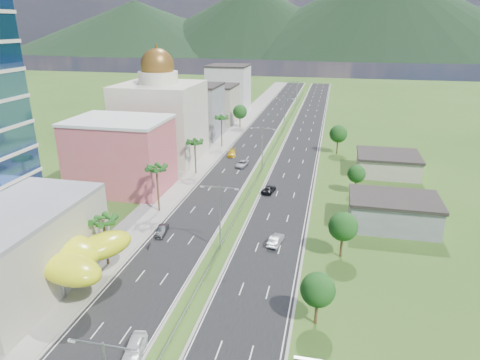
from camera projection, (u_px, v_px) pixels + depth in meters
The scene contains 34 objects.
ground at pixel (202, 284), 60.00m from camera, with size 500.00×500.00×0.00m, color #2D5119.
road_left at pixel (260, 132), 144.02m from camera, with size 11.00×260.00×0.04m, color black.
road_right at pixel (305, 134), 140.99m from camera, with size 11.00×260.00×0.04m, color black.
sidewalk_left at pixel (233, 130), 145.93m from camera, with size 7.00×260.00×0.12m, color gray.
median_guardrail at pixel (274, 146), 125.79m from camera, with size 0.10×216.06×0.76m.
streetlight_median_b at pixel (220, 211), 66.84m from camera, with size 6.04×0.25×11.00m.
streetlight_median_c at pixel (262, 145), 103.51m from camera, with size 6.04×0.25×11.00m.
streetlight_median_d at pixel (285, 110), 144.77m from camera, with size 6.04×0.25×11.00m.
streetlight_median_e at pixel (297, 91), 186.03m from camera, with size 6.04×0.25×11.00m.
lime_canopy at pixel (53, 251), 58.65m from camera, with size 18.00×15.00×7.40m.
pink_shophouse at pixel (121, 156), 92.41m from camera, with size 20.00×15.00×15.00m, color #D1555D.
domed_building at pixel (161, 117), 112.17m from camera, with size 20.00×20.00×28.70m.
midrise_grey at pixel (195, 112), 136.05m from camera, with size 16.00×15.00×16.00m, color gray.
midrise_beige at pixel (214, 104), 156.73m from camera, with size 16.00×15.00×13.00m, color #B6AB96.
midrise_white at pixel (228, 89), 176.96m from camera, with size 16.00×15.00×18.00m, color silver.
shed_near at pixel (393, 213), 76.40m from camera, with size 15.00×10.00×5.00m, color gray.
shed_far at pixel (387, 165), 103.60m from camera, with size 14.00×12.00×4.40m, color #B6AB96.
palm_tree_b at pixel (103, 222), 62.53m from camera, with size 3.60×3.60×8.10m.
palm_tree_c at pixel (156, 170), 80.37m from camera, with size 3.60×3.60×9.60m.
palm_tree_d at pixel (195, 143), 101.79m from camera, with size 3.60×3.60×8.60m.
palm_tree_e at pixel (222, 119), 124.45m from camera, with size 3.60×3.60×9.40m.
leafy_tree_lfar at pixel (240, 112), 148.31m from camera, with size 4.90×4.90×8.05m.
leafy_tree_ra at pixel (318, 290), 50.54m from camera, with size 4.20×4.20×6.90m.
leafy_tree_rb at pixel (343, 227), 65.38m from camera, with size 4.55×4.55×7.47m.
leafy_tree_rc at pixel (356, 174), 90.72m from camera, with size 3.85×3.85×6.33m.
leafy_tree_rd at pixel (338, 134), 118.61m from camera, with size 4.90×4.90×8.05m.
mountain_ridge at pixel (379, 57), 460.43m from camera, with size 860.00×140.00×90.00m, color black, non-canonical shape.
car_white_near_left at pixel (135, 348), 46.98m from camera, with size 2.00×4.96×1.69m, color white.
car_dark_left at pixel (162, 230), 73.97m from camera, with size 1.49×4.28×1.41m, color black.
car_silver_mid_left at pixel (242, 164), 108.99m from camera, with size 2.36×5.12×1.42m, color #A3A5AB.
car_yellow_far_left at pixel (232, 153), 117.91m from camera, with size 2.16×5.32×1.54m, color gold.
car_silver_right at pixel (276, 240), 70.57m from camera, with size 1.65×4.74×1.56m, color #ADB0B5.
car_dark_far_right at pixel (269, 189), 92.40m from camera, with size 2.22×4.81×1.34m, color black.
motorcycle at pixel (149, 244), 69.46m from camera, with size 0.57×1.88×1.20m, color black.
Camera 1 is at (16.25, -48.94, 34.40)m, focal length 32.00 mm.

